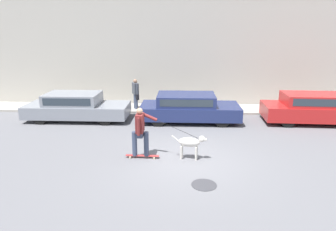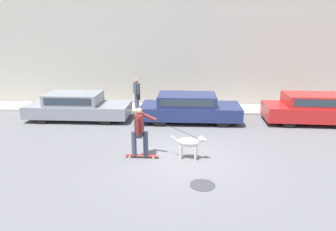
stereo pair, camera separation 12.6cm
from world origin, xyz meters
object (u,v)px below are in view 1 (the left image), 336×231
at_px(parked_car_2, 316,109).
at_px(skateboarder, 140,130).
at_px(pedestrian_with_bag, 136,93).
at_px(parked_car_1, 189,108).
at_px(dog, 190,143).
at_px(parked_car_0, 77,107).

distance_m(parked_car_2, skateboarder, 8.23).
bearing_deg(parked_car_2, pedestrian_with_bag, 170.23).
height_order(skateboarder, pedestrian_with_bag, skateboarder).
xyz_separation_m(parked_car_1, pedestrian_with_bag, (-2.62, 1.71, 0.31)).
bearing_deg(skateboarder, dog, 1.48).
bearing_deg(pedestrian_with_bag, parked_car_1, 119.18).
distance_m(dog, skateboarder, 1.61).
xyz_separation_m(parked_car_2, dog, (-5.55, -4.13, -0.11)).
height_order(parked_car_2, dog, parked_car_2).
xyz_separation_m(parked_car_2, skateboarder, (-7.11, -4.13, 0.28)).
xyz_separation_m(parked_car_0, pedestrian_with_bag, (2.44, 1.71, 0.33)).
bearing_deg(dog, parked_car_0, 149.77).
relative_size(parked_car_1, pedestrian_with_bag, 2.90).
distance_m(parked_car_1, parked_car_2, 5.53).
bearing_deg(parked_car_0, dog, -39.42).
relative_size(parked_car_0, pedestrian_with_bag, 3.05).
xyz_separation_m(dog, pedestrian_with_bag, (-2.60, 5.84, 0.39)).
distance_m(parked_car_0, dog, 6.51).
bearing_deg(parked_car_2, dog, -141.27).
distance_m(parked_car_2, dog, 6.92).
xyz_separation_m(parked_car_0, parked_car_1, (5.06, -0.00, 0.02)).
relative_size(parked_car_1, parked_car_2, 0.94).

